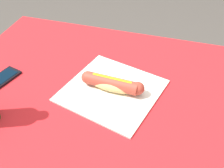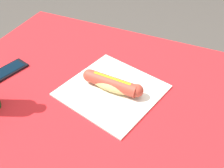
# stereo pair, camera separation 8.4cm
# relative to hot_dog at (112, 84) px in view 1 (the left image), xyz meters

# --- Properties ---
(dining_table) EXTENTS (0.98, 0.76, 0.75)m
(dining_table) POSITION_rel_hot_dog_xyz_m (0.06, 0.00, -0.19)
(dining_table) COLOR brown
(dining_table) RESTS_ON ground
(paper_wrapper) EXTENTS (0.35, 0.34, 0.01)m
(paper_wrapper) POSITION_rel_hot_dog_xyz_m (0.00, -0.00, -0.03)
(paper_wrapper) COLOR silver
(paper_wrapper) RESTS_ON dining_table
(hot_dog) EXTENTS (0.21, 0.06, 0.05)m
(hot_dog) POSITION_rel_hot_dog_xyz_m (0.00, 0.00, 0.00)
(hot_dog) COLOR #E5BC75
(hot_dog) RESTS_ON paper_wrapper
(cell_phone) EXTENTS (0.09, 0.15, 0.01)m
(cell_phone) POSITION_rel_hot_dog_xyz_m (0.38, 0.06, -0.03)
(cell_phone) COLOR black
(cell_phone) RESTS_ON dining_table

